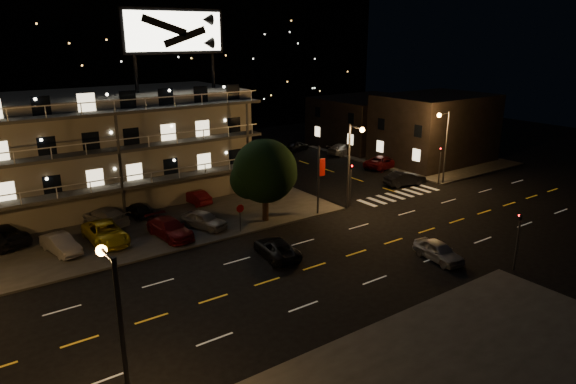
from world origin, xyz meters
TOP-DOWN VIEW (x-y plane):
  - ground at (0.00, 0.00)m, footprint 140.00×140.00m
  - curb_nw at (-14.00, 20.00)m, footprint 44.00×24.00m
  - curb_ne at (30.00, 20.00)m, footprint 16.00×24.00m
  - motel at (-9.94, 23.88)m, footprint 28.00×13.80m
  - side_bldg_front at (29.99, 16.00)m, footprint 14.06×10.00m
  - side_bldg_back at (29.99, 28.00)m, footprint 14.06×12.00m
  - hill_backdrop at (-5.94, 68.78)m, footprint 120.00×25.00m
  - streetlight_nc at (8.50, 7.94)m, footprint 0.44×1.92m
  - streetlight_ne at (22.14, 8.30)m, footprint 1.92×0.44m
  - streetlight_s at (-18.00, -7.94)m, footprint 0.44×1.92m
  - signal_nw at (9.00, 8.50)m, footprint 0.20×0.27m
  - signal_sw at (9.00, -8.50)m, footprint 0.20×0.27m
  - signal_ne at (22.00, 8.50)m, footprint 0.27×0.20m
  - banner_north at (5.09, 8.40)m, footprint 0.83×0.16m
  - stop_sign at (-3.00, 8.57)m, footprint 0.91×0.11m
  - tree at (0.10, 9.66)m, footprint 5.73×5.51m
  - lot_car_1 at (-16.08, 12.58)m, footprint 2.33×4.43m
  - lot_car_2 at (-12.73, 12.72)m, footprint 2.56×5.48m
  - lot_car_3 at (-8.23, 10.81)m, footprint 2.61×5.28m
  - lot_car_4 at (-5.08, 11.07)m, footprint 3.19×4.53m
  - lot_car_6 at (-19.44, 17.02)m, footprint 3.96×6.02m
  - lot_car_7 at (-11.66, 16.73)m, footprint 3.59×5.55m
  - lot_car_8 at (-8.64, 17.08)m, footprint 1.98×3.94m
  - lot_car_9 at (-2.79, 17.49)m, footprint 1.81×4.05m
  - side_car_0 at (18.64, 10.34)m, footprint 4.87×2.48m
  - side_car_1 at (22.20, 17.04)m, footprint 5.81×3.33m
  - side_car_2 at (23.17, 25.53)m, footprint 5.49×2.90m
  - side_car_3 at (19.27, 31.05)m, footprint 4.46×2.80m
  - road_car_east at (6.04, -4.33)m, footprint 2.22×4.31m
  - road_car_west at (-3.22, 3.01)m, footprint 2.92×5.03m

SIDE VIEW (x-z plane):
  - ground at x=0.00m, z-range 0.00..0.00m
  - curb_nw at x=-14.00m, z-range 0.00..0.15m
  - curb_ne at x=30.00m, z-range 0.00..0.15m
  - road_car_west at x=-3.22m, z-range 0.00..1.32m
  - road_car_east at x=6.04m, z-range 0.00..1.40m
  - side_car_3 at x=19.27m, z-range 0.00..1.42m
  - side_car_2 at x=23.17m, z-range 0.00..1.52m
  - side_car_1 at x=22.20m, z-range 0.00..1.53m
  - side_car_0 at x=18.64m, z-range 0.00..1.53m
  - lot_car_8 at x=-8.64m, z-range 0.15..1.44m
  - lot_car_9 at x=-2.79m, z-range 0.15..1.44m
  - lot_car_1 at x=-16.08m, z-range 0.15..1.54m
  - lot_car_4 at x=-5.08m, z-range 0.15..1.58m
  - lot_car_3 at x=-8.23m, z-range 0.15..1.62m
  - lot_car_7 at x=-11.66m, z-range 0.15..1.65m
  - lot_car_2 at x=-12.73m, z-range 0.15..1.67m
  - lot_car_6 at x=-19.44m, z-range 0.15..1.69m
  - stop_sign at x=-3.00m, z-range 0.41..3.01m
  - signal_nw at x=9.00m, z-range 0.27..4.87m
  - signal_sw at x=9.00m, z-range 0.27..4.87m
  - signal_ne at x=22.00m, z-range 0.27..4.87m
  - banner_north at x=5.09m, z-range 0.23..6.63m
  - side_bldg_back at x=29.99m, z-range 0.00..7.00m
  - side_bldg_front at x=29.99m, z-range 0.00..8.50m
  - tree at x=0.10m, z-range 0.83..8.04m
  - streetlight_nc at x=8.50m, z-range 0.96..8.96m
  - streetlight_ne at x=22.14m, z-range 0.96..8.96m
  - streetlight_s at x=-18.00m, z-range 0.96..8.96m
  - motel at x=-9.94m, z-range -3.71..14.39m
  - hill_backdrop at x=-5.94m, z-range -0.45..23.55m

